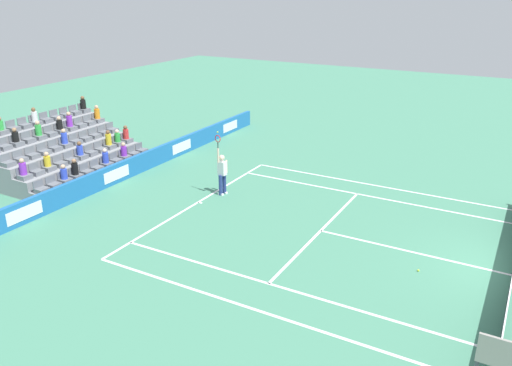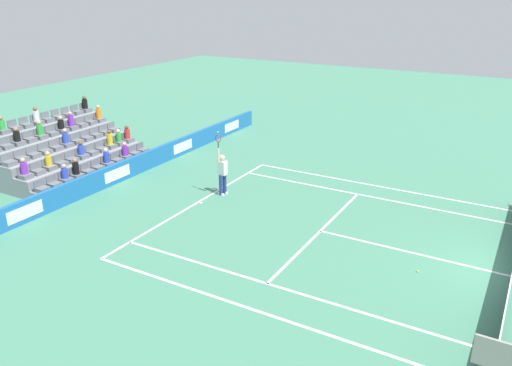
{
  "view_description": "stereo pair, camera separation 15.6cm",
  "coord_description": "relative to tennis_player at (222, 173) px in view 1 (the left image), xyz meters",
  "views": [
    {
      "loc": [
        16.02,
        -0.21,
        8.41
      ],
      "look_at": [
        -0.63,
        -9.48,
        1.1
      ],
      "focal_mm": 36.07,
      "sensor_mm": 36.0,
      "label": 1
    },
    {
      "loc": [
        15.94,
        -0.07,
        8.41
      ],
      "look_at": [
        -0.63,
        -9.48,
        1.1
      ],
      "focal_mm": 36.07,
      "sensor_mm": 36.0,
      "label": 2
    }
  ],
  "objects": [
    {
      "name": "line_doubles_sideline_right",
      "position": [
        -4.24,
        5.53,
        -0.99
      ],
      "size": [
        0.1,
        11.89,
        0.01
      ],
      "primitive_type": "cube",
      "color": "white",
      "rests_on": "ground"
    },
    {
      "name": "sponsor_barrier",
      "position": [
        1.25,
        -4.99,
        -0.54
      ],
      "size": [
        24.41,
        0.22,
        0.9
      ],
      "color": "#1E66AD",
      "rests_on": "ground"
    },
    {
      "name": "line_centre_service",
      "position": [
        1.25,
        8.28,
        -0.99
      ],
      "size": [
        0.1,
        6.4,
        0.01
      ],
      "primitive_type": "cube",
      "color": "white",
      "rests_on": "ground"
    },
    {
      "name": "line_doubles_sideline_left",
      "position": [
        6.73,
        5.53,
        -0.99
      ],
      "size": [
        0.1,
        11.89,
        0.01
      ],
      "primitive_type": "cube",
      "color": "white",
      "rests_on": "ground"
    },
    {
      "name": "line_centre_mark",
      "position": [
        1.25,
        -0.31,
        -0.99
      ],
      "size": [
        0.1,
        0.2,
        0.01
      ],
      "primitive_type": "cube",
      "color": "white",
      "rests_on": "ground"
    },
    {
      "name": "ground_plane",
      "position": [
        1.25,
        11.48,
        -0.99
      ],
      "size": [
        80.0,
        80.0,
        0.0
      ],
      "primitive_type": "plane",
      "color": "#47896B"
    },
    {
      "name": "tennis_player",
      "position": [
        0.0,
        0.0,
        0.0
      ],
      "size": [
        0.52,
        0.39,
        2.85
      ],
      "color": "navy",
      "rests_on": "ground"
    },
    {
      "name": "line_service",
      "position": [
        1.25,
        5.08,
        -0.99
      ],
      "size": [
        8.23,
        0.1,
        0.01
      ],
      "primitive_type": "cube",
      "color": "white",
      "rests_on": "ground"
    },
    {
      "name": "umpire_chair",
      "position": [
        8.01,
        11.4,
        0.53
      ],
      "size": [
        0.7,
        0.7,
        2.34
      ],
      "color": "#474C54",
      "rests_on": "ground"
    },
    {
      "name": "line_baseline",
      "position": [
        1.25,
        -0.41,
        -0.99
      ],
      "size": [
        10.97,
        0.1,
        0.01
      ],
      "primitive_type": "cube",
      "color": "white",
      "rests_on": "ground"
    },
    {
      "name": "line_singles_sideline_left",
      "position": [
        5.36,
        5.53,
        -0.99
      ],
      "size": [
        0.1,
        11.89,
        0.01
      ],
      "primitive_type": "cube",
      "color": "white",
      "rests_on": "ground"
    },
    {
      "name": "line_singles_sideline_right",
      "position": [
        -2.87,
        5.53,
        -0.99
      ],
      "size": [
        0.1,
        11.89,
        0.01
      ],
      "primitive_type": "cube",
      "color": "white",
      "rests_on": "ground"
    },
    {
      "name": "stadium_stand",
      "position": [
        1.24,
        -8.55,
        -0.17
      ],
      "size": [
        6.82,
        4.75,
        2.98
      ],
      "color": "gray",
      "rests_on": "ground"
    },
    {
      "name": "loose_tennis_ball",
      "position": [
        2.43,
        8.87,
        -0.96
      ],
      "size": [
        0.07,
        0.07,
        0.07
      ],
      "primitive_type": "sphere",
      "color": "#D1E533",
      "rests_on": "ground"
    }
  ]
}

